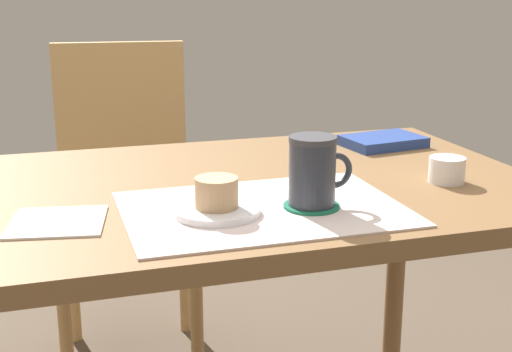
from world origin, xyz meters
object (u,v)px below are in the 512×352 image
object	(u,v)px
wooden_chair	(125,193)
sugar_bowl	(447,170)
dining_table	(241,225)
small_book	(383,141)
coffee_mug	(313,171)
pastry	(217,193)
pastry_plate	(217,211)

from	to	relation	value
wooden_chair	sugar_bowl	world-z (taller)	wooden_chair
dining_table	wooden_chair	size ratio (longest dim) A/B	1.23
sugar_bowl	small_book	xyz separation A→B (m)	(0.02, 0.31, -0.01)
wooden_chair	small_book	world-z (taller)	wooden_chair
coffee_mug	sugar_bowl	world-z (taller)	coffee_mug
dining_table	wooden_chair	world-z (taller)	wooden_chair
pastry	sugar_bowl	bearing A→B (deg)	8.25
pastry_plate	coffee_mug	world-z (taller)	coffee_mug
wooden_chair	coffee_mug	world-z (taller)	wooden_chair
pastry_plate	pastry	bearing A→B (deg)	0.00
pastry_plate	coffee_mug	distance (m)	0.18
dining_table	pastry_plate	size ratio (longest dim) A/B	8.02
wooden_chair	small_book	size ratio (longest dim) A/B	5.25
small_book	sugar_bowl	bearing A→B (deg)	-102.40
sugar_bowl	wooden_chair	bearing A→B (deg)	120.86
coffee_mug	small_book	world-z (taller)	coffee_mug
sugar_bowl	small_book	distance (m)	0.32
pastry_plate	sugar_bowl	world-z (taller)	sugar_bowl
dining_table	coffee_mug	xyz separation A→B (m)	(0.07, -0.20, 0.16)
pastry_plate	small_book	world-z (taller)	small_book
coffee_mug	sugar_bowl	distance (m)	0.32
pastry_plate	wooden_chair	bearing A→B (deg)	92.79
pastry	sugar_bowl	size ratio (longest dim) A/B	1.03
pastry	sugar_bowl	distance (m)	0.48
pastry_plate	small_book	distance (m)	0.63
pastry	dining_table	bearing A→B (deg)	62.84
wooden_chair	dining_table	bearing A→B (deg)	106.50
dining_table	pastry	distance (m)	0.24
dining_table	pastry	size ratio (longest dim) A/B	16.11
dining_table	sugar_bowl	size ratio (longest dim) A/B	16.60
dining_table	small_book	xyz separation A→B (m)	(0.41, 0.20, 0.10)
pastry_plate	pastry	distance (m)	0.03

